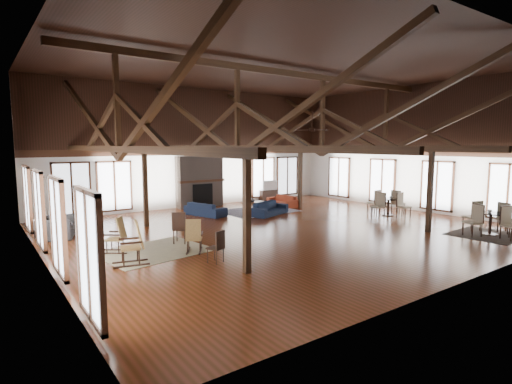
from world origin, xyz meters
TOP-DOWN VIEW (x-y plane):
  - floor at (0.00, 0.00)m, footprint 16.00×16.00m
  - ceiling at (0.00, 0.00)m, footprint 16.00×14.00m
  - wall_back at (0.00, 7.00)m, footprint 16.00×0.02m
  - wall_front at (0.00, -7.00)m, footprint 16.00×0.02m
  - wall_left at (-8.00, 0.00)m, footprint 0.02×14.00m
  - wall_right at (8.00, 0.00)m, footprint 0.02×14.00m
  - roof_truss at (0.00, 0.00)m, footprint 15.60×14.07m
  - post_grid at (0.00, 0.00)m, footprint 8.16×7.16m
  - fireplace at (0.00, 6.67)m, footprint 2.50×0.69m
  - ceiling_fan at (0.50, -1.00)m, footprint 1.60×1.60m
  - sofa_navy_front at (1.46, 2.69)m, footprint 2.17×1.41m
  - sofa_navy_left at (-0.99, 4.26)m, footprint 2.15×1.35m
  - sofa_orange at (3.64, 4.42)m, footprint 1.87×0.75m
  - coffee_table at (1.48, 3.97)m, footprint 1.15×0.58m
  - vase at (1.38, 3.93)m, footprint 0.24×0.24m
  - armchair at (-7.20, 3.29)m, footprint 1.38×1.29m
  - side_table_lamp at (-7.60, 3.77)m, footprint 0.46×0.46m
  - rocking_chair_a at (-6.05, 0.25)m, footprint 0.92×0.84m
  - rocking_chair_b at (-4.22, -1.03)m, footprint 0.77×0.88m
  - rocking_chair_c at (-6.03, -1.18)m, footprint 1.01×0.68m
  - side_chair_a at (-4.13, 0.13)m, footprint 0.63×0.63m
  - side_chair_b at (-4.18, -2.38)m, footprint 0.49×0.49m
  - cafe_table_near at (5.37, -5.02)m, footprint 2.16×2.16m
  - cafe_table_far at (5.71, -0.52)m, footprint 2.07×2.07m
  - cup_near at (5.32, -5.00)m, footprint 0.16×0.16m
  - cup_far at (5.77, -0.62)m, footprint 0.16×0.16m
  - tv_console at (4.48, 6.75)m, footprint 1.13×0.42m
  - television at (4.53, 6.75)m, footprint 0.97×0.19m
  - rug_tan at (-5.15, -0.24)m, footprint 3.38×2.84m
  - rug_navy at (1.62, 3.85)m, footprint 3.55×2.74m
  - rug_dark at (5.28, -4.97)m, footprint 2.41×2.21m

SIDE VIEW (x-z plane):
  - floor at x=0.00m, z-range 0.00..0.00m
  - rug_dark at x=5.28m, z-range 0.00..0.01m
  - rug_navy at x=1.62m, z-range 0.00..0.01m
  - rug_tan at x=-5.15m, z-range 0.00..0.01m
  - sofa_orange at x=3.64m, z-range 0.00..0.54m
  - tv_console at x=4.48m, z-range 0.00..0.56m
  - sofa_navy_left at x=-0.99m, z-range 0.00..0.59m
  - sofa_navy_front at x=1.46m, z-range 0.00..0.59m
  - armchair at x=-7.20m, z-range 0.00..0.73m
  - coffee_table at x=1.48m, z-range 0.16..0.60m
  - side_table_lamp at x=-7.60m, z-range -0.14..1.04m
  - rocking_chair_b at x=-4.22m, z-range -0.03..0.98m
  - rocking_chair_a at x=-6.05m, z-range -0.03..1.03m
  - side_chair_b at x=-4.18m, z-range 0.07..0.96m
  - cafe_table_far at x=5.71m, z-range 0.00..1.07m
  - vase at x=1.38m, z-range 0.44..0.65m
  - cafe_table_near at x=5.37m, z-range 0.00..1.10m
  - rocking_chair_c at x=-6.03m, z-range -0.04..1.16m
  - side_chair_a at x=-4.13m, z-range 0.09..1.14m
  - cup_far at x=5.77m, z-range 0.77..0.88m
  - television at x=4.53m, z-range 0.56..1.11m
  - cup_near at x=5.32m, z-range 0.80..0.90m
  - fireplace at x=0.00m, z-range -0.01..2.59m
  - post_grid at x=0.00m, z-range 0.00..3.05m
  - wall_back at x=0.00m, z-range 0.00..6.00m
  - wall_front at x=0.00m, z-range 0.00..6.00m
  - wall_left at x=-8.00m, z-range 0.00..6.00m
  - wall_right at x=8.00m, z-range 0.00..6.00m
  - ceiling_fan at x=0.50m, z-range 3.36..4.11m
  - roof_truss at x=0.00m, z-range 2.46..5.60m
  - ceiling at x=0.00m, z-range 5.99..6.01m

